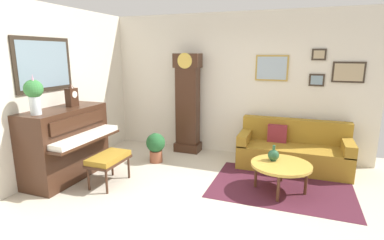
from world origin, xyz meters
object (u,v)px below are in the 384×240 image
potted_plant (156,146)px  green_jug (273,155)px  piano (67,143)px  grandfather_clock (188,106)px  piano_bench (109,159)px  coffee_table (281,166)px  flower_vase (34,93)px  mantel_clock (72,96)px  couch (293,150)px

potted_plant → green_jug: bearing=-9.4°
piano → grandfather_clock: size_ratio=0.71×
piano → grandfather_clock: bearing=54.8°
piano_bench → coffee_table: bearing=14.8°
grandfather_clock → flower_vase: bearing=-119.1°
piano_bench → green_jug: green_jug is taller
mantel_clock → piano: bearing=-90.4°
piano → green_jug: piano is taller
piano → flower_vase: size_ratio=2.48×
piano_bench → flower_vase: flower_vase is taller
grandfather_clock → green_jug: 2.23m
piano → piano_bench: (0.79, 0.01, -0.18)m
couch → potted_plant: (-2.44, -0.63, 0.01)m
grandfather_clock → flower_vase: (-1.37, -2.47, 0.52)m
coffee_table → green_jug: green_jug is taller
piano → mantel_clock: size_ratio=3.79×
mantel_clock → couch: bearing=24.1°
grandfather_clock → couch: (2.10, -0.19, -0.65)m
couch → mantel_clock: (-3.47, -1.55, 1.02)m
piano → mantel_clock: bearing=89.6°
coffee_table → flower_vase: 3.70m
couch → coffee_table: (-0.14, -1.08, 0.09)m
grandfather_clock → coffee_table: size_ratio=2.31×
couch → potted_plant: bearing=-165.6°
mantel_clock → green_jug: mantel_clock is taller
piano_bench → potted_plant: potted_plant is taller
mantel_clock → green_jug: bearing=10.0°
piano_bench → flower_vase: (-0.79, -0.53, 1.07)m
piano_bench → couch: bearing=33.2°
piano → flower_vase: bearing=-89.9°
couch → green_jug: (-0.26, -0.99, 0.21)m
piano → coffee_table: piano is taller
piano_bench → couch: 3.20m
couch → coffee_table: 1.09m
coffee_table → potted_plant: bearing=168.8°
couch → flower_vase: flower_vase is taller
grandfather_clock → potted_plant: (-0.34, -0.81, -0.64)m
flower_vase → potted_plant: flower_vase is taller
piano_bench → couch: couch is taller
flower_vase → green_jug: 3.59m
green_jug → potted_plant: 2.21m
flower_vase → potted_plant: (1.03, 1.65, -1.16)m
green_jug → grandfather_clock: bearing=147.4°
grandfather_clock → potted_plant: grandfather_clock is taller
piano → mantel_clock: 0.77m
piano_bench → coffee_table: (2.54, 0.67, -0.00)m
piano → grandfather_clock: (1.37, 1.95, 0.37)m
piano → green_jug: size_ratio=6.00×
grandfather_clock → piano: bearing=-125.2°
green_jug → coffee_table: bearing=-37.0°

